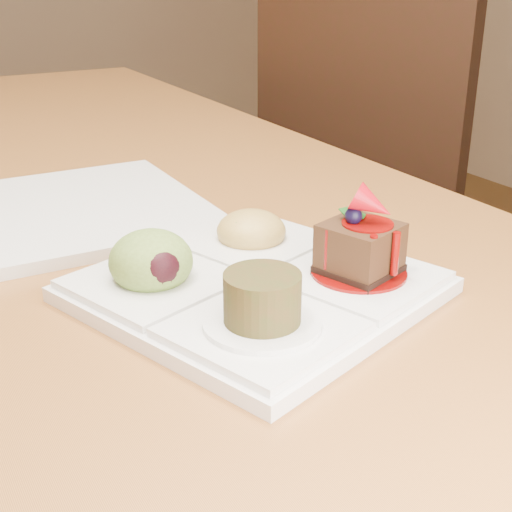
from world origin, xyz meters
TOP-DOWN VIEW (x-y plane):
  - chair_right at (0.64, 0.25)m, footprint 0.57×0.57m
  - sampler_plate at (0.17, -0.33)m, footprint 0.30×0.30m
  - second_plate at (0.10, -0.08)m, footprint 0.26×0.26m

SIDE VIEW (x-z plane):
  - chair_right at x=0.64m, z-range 0.07..1.06m
  - second_plate at x=0.10m, z-range 0.75..0.76m
  - sampler_plate at x=0.17m, z-range 0.72..0.82m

